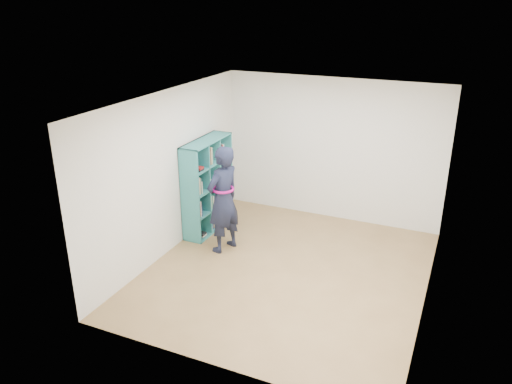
% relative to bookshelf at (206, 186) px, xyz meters
% --- Properties ---
extents(floor, '(4.50, 4.50, 0.00)m').
position_rel_bookshelf_xyz_m(floor, '(1.84, -0.86, -0.80)').
color(floor, olive).
rests_on(floor, ground).
extents(ceiling, '(4.50, 4.50, 0.00)m').
position_rel_bookshelf_xyz_m(ceiling, '(1.84, -0.86, 1.80)').
color(ceiling, white).
rests_on(ceiling, wall_back).
extents(wall_left, '(0.02, 4.50, 2.60)m').
position_rel_bookshelf_xyz_m(wall_left, '(-0.16, -0.86, 0.50)').
color(wall_left, silver).
rests_on(wall_left, floor).
extents(wall_right, '(0.02, 4.50, 2.60)m').
position_rel_bookshelf_xyz_m(wall_right, '(3.84, -0.86, 0.50)').
color(wall_right, silver).
rests_on(wall_right, floor).
extents(wall_back, '(4.00, 0.02, 2.60)m').
position_rel_bookshelf_xyz_m(wall_back, '(1.84, 1.39, 0.50)').
color(wall_back, silver).
rests_on(wall_back, floor).
extents(wall_front, '(4.00, 0.02, 2.60)m').
position_rel_bookshelf_xyz_m(wall_front, '(1.84, -3.11, 0.50)').
color(wall_front, silver).
rests_on(wall_front, floor).
extents(bookshelf, '(0.36, 1.23, 1.64)m').
position_rel_bookshelf_xyz_m(bookshelf, '(0.00, 0.00, 0.00)').
color(bookshelf, teal).
rests_on(bookshelf, floor).
extents(person, '(0.59, 0.74, 1.76)m').
position_rel_bookshelf_xyz_m(person, '(0.64, -0.58, 0.08)').
color(person, black).
rests_on(person, floor).
extents(smartphone, '(0.01, 0.09, 0.14)m').
position_rel_bookshelf_xyz_m(smartphone, '(0.53, -0.46, 0.20)').
color(smartphone, silver).
rests_on(smartphone, person).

